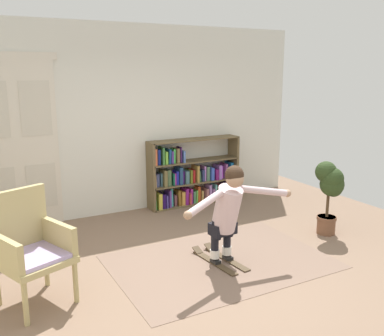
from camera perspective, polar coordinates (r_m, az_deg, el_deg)
ground_plane at (r=4.95m, az=2.91°, el=-13.75°), size 7.20×7.20×0.00m
back_wall at (r=6.83m, az=-8.42°, el=6.27°), size 6.00×0.10×2.90m
double_door at (r=6.43m, az=-22.05°, el=3.08°), size 1.22×0.05×2.45m
rug at (r=5.23m, az=3.79°, el=-12.20°), size 2.50×1.71×0.01m
bookshelf at (r=7.22m, az=-0.05°, el=-1.28°), size 1.60×0.30×1.11m
wicker_chair at (r=4.46m, az=-20.65°, el=-9.53°), size 0.78×0.78×1.10m
potted_plant at (r=6.10m, az=17.69°, el=-2.23°), size 0.40×0.39×1.03m
skis_pair at (r=5.25m, az=3.60°, el=-11.89°), size 0.34×0.81×0.07m
person_skier at (r=4.89m, az=4.79°, el=-5.21°), size 1.48×0.58×1.13m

